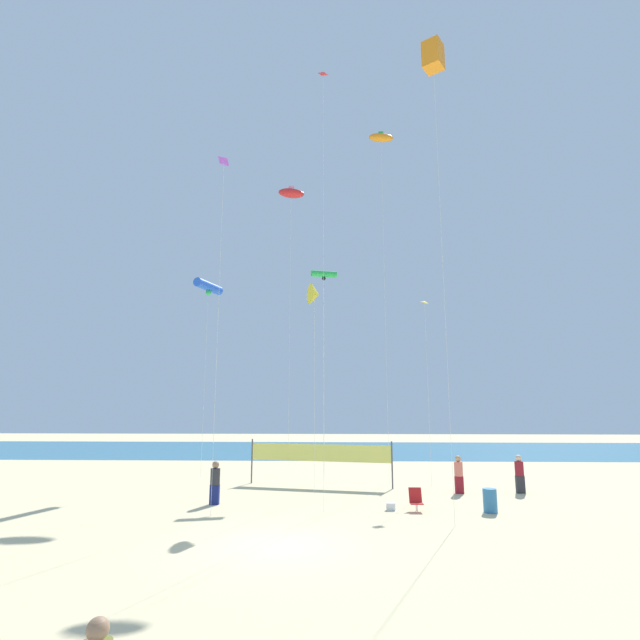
# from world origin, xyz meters

# --- Properties ---
(ground_plane) EXTENTS (120.00, 120.00, 0.00)m
(ground_plane) POSITION_xyz_m (0.00, 0.00, 0.00)
(ground_plane) COLOR beige
(ocean_band) EXTENTS (120.00, 20.00, 0.01)m
(ocean_band) POSITION_xyz_m (0.00, 33.16, 0.00)
(ocean_band) COLOR teal
(ocean_band) RESTS_ON ground
(beachgoer_coral_shirt) EXTENTS (0.41, 0.41, 1.81)m
(beachgoer_coral_shirt) POSITION_xyz_m (7.81, 9.27, 0.96)
(beachgoer_coral_shirt) COLOR maroon
(beachgoer_coral_shirt) RESTS_ON ground
(beachgoer_maroon_shirt) EXTENTS (0.42, 0.42, 1.83)m
(beachgoer_maroon_shirt) POSITION_xyz_m (10.85, 9.45, 0.98)
(beachgoer_maroon_shirt) COLOR #2D2D33
(beachgoer_maroon_shirt) RESTS_ON ground
(beachgoer_charcoal_shirt) EXTENTS (0.42, 0.42, 1.83)m
(beachgoer_charcoal_shirt) POSITION_xyz_m (-3.55, 6.17, 0.98)
(beachgoer_charcoal_shirt) COLOR navy
(beachgoer_charcoal_shirt) RESTS_ON ground
(folding_beach_chair) EXTENTS (0.52, 0.65, 0.89)m
(folding_beach_chair) POSITION_xyz_m (5.04, 5.20, 0.47)
(folding_beach_chair) COLOR red
(folding_beach_chair) RESTS_ON ground
(trash_barrel) EXTENTS (0.55, 0.55, 0.93)m
(trash_barrel) POSITION_xyz_m (7.99, 4.97, 0.46)
(trash_barrel) COLOR teal
(trash_barrel) RESTS_ON ground
(volleyball_net) EXTENTS (7.73, 1.70, 2.40)m
(volleyball_net) POSITION_xyz_m (0.85, 11.28, 1.63)
(volleyball_net) COLOR #4C4C51
(volleyball_net) RESTS_ON ground
(beach_handbag) EXTENTS (0.36, 0.18, 0.29)m
(beach_handbag) POSITION_xyz_m (4.01, 5.27, 0.14)
(beach_handbag) COLOR white
(beach_handbag) RESTS_ON ground
(kite_blue_tube) EXTENTS (1.33, 2.62, 12.07)m
(kite_blue_tube) POSITION_xyz_m (-6.38, 14.03, 11.76)
(kite_blue_tube) COLOR silver
(kite_blue_tube) RESTS_ON ground
(kite_yellow_delta) EXTENTS (0.84, 1.16, 10.40)m
(kite_yellow_delta) POSITION_xyz_m (0.71, 8.31, 9.86)
(kite_yellow_delta) COLOR silver
(kite_yellow_delta) RESTS_ON ground
(kite_violet_diamond) EXTENTS (0.65, 0.65, 15.16)m
(kite_violet_diamond) POSITION_xyz_m (-3.12, 3.98, 14.39)
(kite_violet_diamond) COLOR silver
(kite_violet_diamond) RESTS_ON ground
(kite_red_diamond) EXTENTS (0.50, 0.50, 20.01)m
(kite_red_diamond) POSITION_xyz_m (1.27, 4.80, 18.31)
(kite_red_diamond) COLOR silver
(kite_red_diamond) RESTS_ON ground
(kite_yellow_diamond) EXTENTS (0.51, 0.50, 10.12)m
(kite_yellow_diamond) POSITION_xyz_m (6.80, 10.99, 9.50)
(kite_yellow_diamond) COLOR silver
(kite_yellow_diamond) RESTS_ON ground
(kite_red_inflatable) EXTENTS (2.21, 1.16, 20.03)m
(kite_red_inflatable) POSITION_xyz_m (-1.42, 16.99, 19.44)
(kite_red_inflatable) COLOR silver
(kite_red_inflatable) RESTS_ON ground
(kite_green_tube) EXTENTS (1.69, 0.77, 12.78)m
(kite_green_tube) POSITION_xyz_m (1.02, 14.16, 12.52)
(kite_green_tube) COLOR silver
(kite_green_tube) RESTS_ON ground
(kite_orange_inflatable) EXTENTS (1.58, 0.55, 21.28)m
(kite_orange_inflatable) POSITION_xyz_m (4.69, 12.18, 20.79)
(kite_orange_inflatable) COLOR silver
(kite_orange_inflatable) RESTS_ON ground
(kite_orange_box) EXTENTS (1.04, 1.04, 19.52)m
(kite_orange_box) POSITION_xyz_m (6.01, 2.66, 18.89)
(kite_orange_box) COLOR silver
(kite_orange_box) RESTS_ON ground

